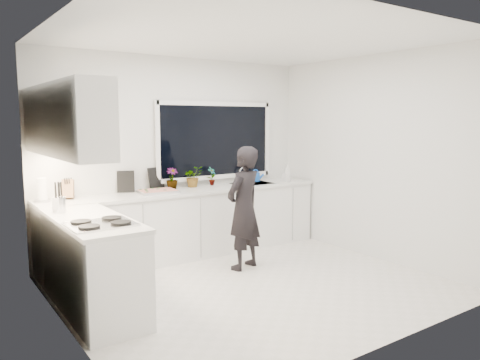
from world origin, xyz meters
TOP-DOWN VIEW (x-y plane):
  - floor at (0.00, 0.00)m, footprint 4.00×3.50m
  - wall_back at (0.00, 1.76)m, footprint 4.00×0.02m
  - wall_left at (-2.01, 0.00)m, footprint 0.02×3.50m
  - wall_right at (2.01, 0.00)m, footprint 0.02×3.50m
  - ceiling at (0.00, 0.00)m, footprint 4.00×3.50m
  - window at (0.60, 1.73)m, footprint 1.80×0.02m
  - base_cabinets_back at (0.00, 1.45)m, footprint 3.92×0.58m
  - base_cabinets_left at (-1.67, 0.35)m, footprint 0.58×1.60m
  - countertop_back at (0.00, 1.44)m, footprint 3.94×0.62m
  - countertop_left at (-1.67, 0.35)m, footprint 0.62×1.60m
  - upper_cabinets at (-1.79, 0.70)m, footprint 0.34×2.10m
  - sink at (1.05, 1.45)m, footprint 0.58×0.42m
  - faucet at (1.05, 1.65)m, footprint 0.03×0.03m
  - stovetop at (-1.69, -0.00)m, footprint 0.56×0.48m
  - person at (0.29, 0.58)m, footprint 0.65×0.52m
  - pizza_tray at (-0.48, 1.42)m, footprint 0.51×0.40m
  - pizza at (-0.48, 1.42)m, footprint 0.47×0.36m
  - watering_can at (1.23, 1.61)m, footprint 0.17×0.17m
  - paper_towel_roll at (-1.85, 1.55)m, footprint 0.12×0.12m
  - knife_block at (-1.55, 1.59)m, footprint 0.16×0.14m
  - utensil_crock at (-1.85, 0.80)m, footprint 0.17×0.17m
  - picture_frame_large at (-0.80, 1.69)m, footprint 0.21×0.10m
  - picture_frame_small at (-0.37, 1.69)m, footprint 0.24×0.10m
  - herb_plants at (0.10, 1.61)m, footprint 0.79×0.26m
  - soap_bottles at (1.60, 1.30)m, footprint 0.15×0.15m

SIDE VIEW (x-z plane):
  - floor at x=0.00m, z-range -0.02..0.00m
  - base_cabinets_back at x=0.00m, z-range 0.00..0.88m
  - base_cabinets_left at x=-1.67m, z-range 0.00..0.88m
  - person at x=0.29m, z-range 0.00..1.53m
  - sink at x=1.05m, z-range 0.80..0.94m
  - countertop_back at x=0.00m, z-range 0.88..0.92m
  - countertop_left at x=-1.67m, z-range 0.88..0.92m
  - stovetop at x=-1.69m, z-range 0.92..0.95m
  - pizza_tray at x=-0.48m, z-range 0.92..0.95m
  - pizza at x=-0.48m, z-range 0.95..0.96m
  - watering_can at x=1.23m, z-range 0.92..1.05m
  - utensil_crock at x=-1.85m, z-range 0.92..1.08m
  - faucet at x=1.05m, z-range 0.92..1.14m
  - knife_block at x=-1.55m, z-range 0.92..1.14m
  - soap_bottles at x=1.60m, z-range 0.91..1.19m
  - paper_towel_roll at x=-1.85m, z-range 0.92..1.18m
  - picture_frame_large at x=-0.80m, z-range 0.92..1.20m
  - herb_plants at x=0.10m, z-range 0.92..1.21m
  - picture_frame_small at x=-0.37m, z-range 0.92..1.22m
  - wall_back at x=0.00m, z-range 0.00..2.70m
  - wall_left at x=-2.01m, z-range 0.00..2.70m
  - wall_right at x=2.01m, z-range 0.00..2.70m
  - window at x=0.60m, z-range 1.05..2.05m
  - upper_cabinets at x=-1.79m, z-range 1.50..2.20m
  - ceiling at x=0.00m, z-range 2.70..2.72m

